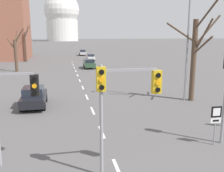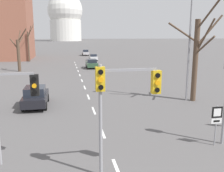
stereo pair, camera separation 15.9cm
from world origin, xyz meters
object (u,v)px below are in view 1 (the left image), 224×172
object	(u,v)px
traffic_signal_near_left	(9,93)
sedan_far_left	(89,64)
sedan_near_right	(91,57)
sedan_mid_centre	(83,52)
route_sign_post	(216,119)
sedan_near_left	(34,97)
street_lamp_right	(185,36)
traffic_signal_centre_tall	(121,92)

from	to	relation	value
traffic_signal_near_left	sedan_far_left	bearing A→B (deg)	77.82
sedan_near_right	sedan_mid_centre	size ratio (longest dim) A/B	0.91
sedan_near_right	sedan_mid_centre	world-z (taller)	sedan_mid_centre
sedan_far_left	traffic_signal_near_left	bearing A→B (deg)	-102.18
route_sign_post	sedan_near_left	distance (m)	14.09
traffic_signal_near_left	sedan_mid_centre	size ratio (longest dim) A/B	1.04
traffic_signal_near_left	street_lamp_right	size ratio (longest dim) A/B	0.46
traffic_signal_centre_tall	street_lamp_right	distance (m)	13.86
sedan_near_right	sedan_far_left	world-z (taller)	sedan_far_left
sedan_far_left	street_lamp_right	bearing A→B (deg)	-76.54
sedan_mid_centre	sedan_near_right	bearing A→B (deg)	-88.00
traffic_signal_near_left	sedan_mid_centre	distance (m)	62.85
traffic_signal_near_left	sedan_near_left	xyz separation A→B (m)	(-0.05, 9.63, -2.50)
traffic_signal_centre_tall	sedan_mid_centre	size ratio (longest dim) A/B	1.11
route_sign_post	sedan_mid_centre	bearing A→B (deg)	91.62
sedan_near_left	traffic_signal_near_left	bearing A→B (deg)	-89.70
traffic_signal_near_left	street_lamp_right	world-z (taller)	street_lamp_right
street_lamp_right	sedan_near_right	xyz separation A→B (m)	(-3.92, 37.68, -5.00)
traffic_signal_centre_tall	sedan_mid_centre	xyz separation A→B (m)	(3.84, 63.99, -2.73)
sedan_near_left	sedan_near_right	xyz separation A→B (m)	(9.04, 37.16, -0.07)
route_sign_post	sedan_mid_centre	world-z (taller)	route_sign_post
street_lamp_right	sedan_far_left	xyz separation A→B (m)	(-5.76, 24.05, -4.95)
sedan_near_left	sedan_near_right	bearing A→B (deg)	76.32
sedan_near_left	route_sign_post	bearing A→B (deg)	-43.18
traffic_signal_centre_tall	sedan_far_left	world-z (taller)	traffic_signal_centre_tall
traffic_signal_near_left	sedan_near_left	world-z (taller)	traffic_signal_near_left
street_lamp_right	traffic_signal_centre_tall	bearing A→B (deg)	-127.34
street_lamp_right	sedan_near_left	world-z (taller)	street_lamp_right
sedan_far_left	traffic_signal_centre_tall	bearing A→B (deg)	-94.17
sedan_near_left	sedan_far_left	size ratio (longest dim) A/B	1.07
traffic_signal_centre_tall	street_lamp_right	xyz separation A→B (m)	(8.30, 10.88, 2.18)
traffic_signal_centre_tall	street_lamp_right	world-z (taller)	street_lamp_right
traffic_signal_centre_tall	sedan_far_left	distance (m)	35.14
traffic_signal_near_left	sedan_far_left	xyz separation A→B (m)	(7.16, 33.17, -2.52)
sedan_near_right	sedan_far_left	distance (m)	13.75
street_lamp_right	sedan_near_right	bearing A→B (deg)	95.94
street_lamp_right	sedan_far_left	bearing A→B (deg)	103.46
sedan_mid_centre	sedan_far_left	world-z (taller)	sedan_mid_centre
traffic_signal_centre_tall	route_sign_post	world-z (taller)	traffic_signal_centre_tall
traffic_signal_centre_tall	street_lamp_right	size ratio (longest dim) A/B	0.49
traffic_signal_centre_tall	sedan_mid_centre	world-z (taller)	traffic_signal_centre_tall
route_sign_post	sedan_near_right	xyz separation A→B (m)	(-1.22, 46.79, -0.71)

